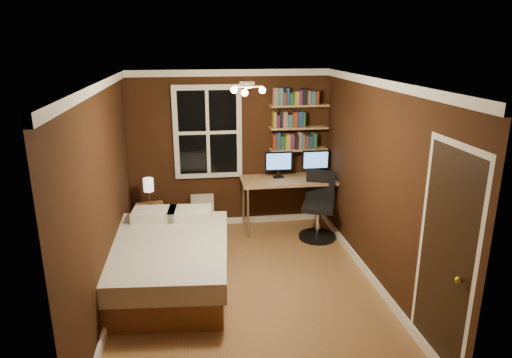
{
  "coord_description": "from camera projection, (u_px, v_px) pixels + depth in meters",
  "views": [
    {
      "loc": [
        -0.61,
        -4.96,
        2.91
      ],
      "look_at": [
        0.18,
        0.45,
        1.25
      ],
      "focal_mm": 32.0,
      "sensor_mm": 36.0,
      "label": 1
    }
  ],
  "objects": [
    {
      "name": "window",
      "position": [
        208.0,
        132.0,
        7.08
      ],
      "size": [
        1.06,
        0.06,
        1.46
      ],
      "primitive_type": "cube",
      "color": "white",
      "rests_on": "wall_back"
    },
    {
      "name": "floor",
      "position": [
        247.0,
        287.0,
        5.62
      ],
      "size": [
        4.2,
        4.2,
        0.0
      ],
      "primitive_type": "plane",
      "color": "brown",
      "rests_on": "ground"
    },
    {
      "name": "nightstand",
      "position": [
        151.0,
        222.0,
        6.99
      ],
      "size": [
        0.47,
        0.47,
        0.51
      ],
      "primitive_type": "cube",
      "rotation": [
        0.0,
        0.0,
        0.15
      ],
      "color": "brown",
      "rests_on": "ground"
    },
    {
      "name": "radiator",
      "position": [
        203.0,
        211.0,
        7.37
      ],
      "size": [
        0.36,
        0.13,
        0.55
      ],
      "primitive_type": "cube",
      "color": "silver",
      "rests_on": "ground"
    },
    {
      "name": "bedside_lamp",
      "position": [
        149.0,
        192.0,
        6.85
      ],
      "size": [
        0.15,
        0.15,
        0.44
      ],
      "primitive_type": null,
      "color": "beige",
      "rests_on": "nightstand"
    },
    {
      "name": "door",
      "position": [
        444.0,
        261.0,
        4.08
      ],
      "size": [
        0.03,
        0.82,
        2.05
      ],
      "primitive_type": null,
      "color": "black",
      "rests_on": "ground"
    },
    {
      "name": "ceiling",
      "position": [
        246.0,
        81.0,
        4.9
      ],
      "size": [
        3.2,
        4.2,
        0.02
      ],
      "primitive_type": "cube",
      "color": "white",
      "rests_on": "wall_back"
    },
    {
      "name": "monitor_right",
      "position": [
        315.0,
        163.0,
        7.25
      ],
      "size": [
        0.44,
        0.12,
        0.42
      ],
      "primitive_type": null,
      "color": "black",
      "rests_on": "desk"
    },
    {
      "name": "door_knob",
      "position": [
        459.0,
        280.0,
        3.79
      ],
      "size": [
        0.06,
        0.06,
        0.06
      ],
      "primitive_type": "sphere",
      "color": "gold",
      "rests_on": "door"
    },
    {
      "name": "books_row_middle",
      "position": [
        299.0,
        119.0,
        7.15
      ],
      "size": [
        0.48,
        0.16,
        0.23
      ],
      "primitive_type": null,
      "color": "navy",
      "rests_on": "bookshelf_middle"
    },
    {
      "name": "desk",
      "position": [
        297.0,
        182.0,
        7.2
      ],
      "size": [
        1.76,
        0.66,
        0.84
      ],
      "color": "#9E7B4C",
      "rests_on": "ground"
    },
    {
      "name": "monitor_left",
      "position": [
        279.0,
        165.0,
        7.16
      ],
      "size": [
        0.44,
        0.12,
        0.42
      ],
      "primitive_type": null,
      "color": "black",
      "rests_on": "desk"
    },
    {
      "name": "books_row_lower",
      "position": [
        298.0,
        141.0,
        7.25
      ],
      "size": [
        0.66,
        0.16,
        0.23
      ],
      "primitive_type": null,
      "color": "maroon",
      "rests_on": "bookshelf_lower"
    },
    {
      "name": "wall_back",
      "position": [
        230.0,
        150.0,
        7.25
      ],
      "size": [
        3.2,
        0.04,
        2.5
      ],
      "primitive_type": "cube",
      "color": "black",
      "rests_on": "ground"
    },
    {
      "name": "ceiling_fixture",
      "position": [
        247.0,
        91.0,
        4.83
      ],
      "size": [
        0.44,
        0.44,
        0.18
      ],
      "primitive_type": null,
      "color": "beige",
      "rests_on": "ceiling"
    },
    {
      "name": "office_chair",
      "position": [
        318.0,
        213.0,
        6.96
      ],
      "size": [
        0.6,
        0.6,
        1.03
      ],
      "rotation": [
        0.0,
        0.0,
        -0.37
      ],
      "color": "black",
      "rests_on": "ground"
    },
    {
      "name": "desk_lamp",
      "position": [
        351.0,
        165.0,
        7.12
      ],
      "size": [
        0.14,
        0.32,
        0.44
      ],
      "primitive_type": null,
      "color": "silver",
      "rests_on": "desk"
    },
    {
      "name": "wall_right",
      "position": [
        378.0,
        185.0,
        5.48
      ],
      "size": [
        0.04,
        4.2,
        2.5
      ],
      "primitive_type": "cube",
      "color": "black",
      "rests_on": "ground"
    },
    {
      "name": "bookshelf_middle",
      "position": [
        299.0,
        128.0,
        7.18
      ],
      "size": [
        0.92,
        0.22,
        0.03
      ],
      "primitive_type": "cube",
      "color": "#9E7B4C",
      "rests_on": "wall_back"
    },
    {
      "name": "books_row_upper",
      "position": [
        300.0,
        97.0,
        7.05
      ],
      "size": [
        0.66,
        0.16,
        0.23
      ],
      "primitive_type": null,
      "color": "#23532E",
      "rests_on": "bookshelf_upper"
    },
    {
      "name": "wall_left",
      "position": [
        103.0,
        197.0,
        5.04
      ],
      "size": [
        0.04,
        4.2,
        2.5
      ],
      "primitive_type": "cube",
      "color": "black",
      "rests_on": "ground"
    },
    {
      "name": "bookshelf_upper",
      "position": [
        299.0,
        105.0,
        7.08
      ],
      "size": [
        0.92,
        0.22,
        0.03
      ],
      "primitive_type": "cube",
      "color": "#9E7B4C",
      "rests_on": "wall_back"
    },
    {
      "name": "bed",
      "position": [
        167.0,
        261.0,
        5.63
      ],
      "size": [
        1.66,
        2.19,
        0.7
      ],
      "rotation": [
        0.0,
        0.0,
        -0.08
      ],
      "color": "brown",
      "rests_on": "ground"
    },
    {
      "name": "bookshelf_lower",
      "position": [
        298.0,
        149.0,
        7.29
      ],
      "size": [
        0.92,
        0.22,
        0.03
      ],
      "primitive_type": "cube",
      "color": "#9E7B4C",
      "rests_on": "wall_back"
    }
  ]
}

